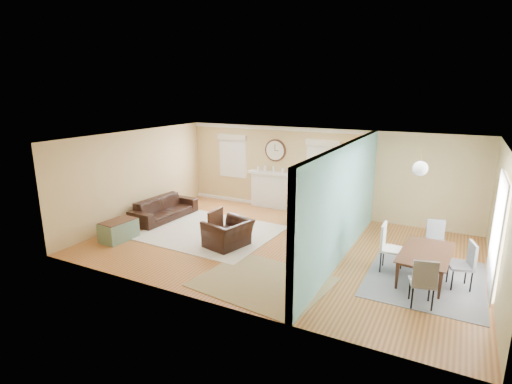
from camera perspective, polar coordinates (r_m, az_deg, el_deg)
floor at (r=9.84m, az=3.36°, el=-7.72°), size 9.00×9.00×0.00m
wall_back at (r=12.16m, az=9.26°, el=2.86°), size 9.00×0.02×2.60m
wall_front at (r=6.91m, az=-6.77°, el=-6.08°), size 9.00×0.02×2.60m
wall_left at (r=11.92m, az=-16.69°, el=2.20°), size 0.02×6.00×2.60m
wall_right at (r=8.71m, az=31.68°, el=-3.84°), size 0.02×6.00×2.60m
ceiling at (r=9.17m, az=3.60°, el=7.49°), size 9.00×6.00×0.02m
partition at (r=9.19m, az=12.85°, el=-0.75°), size 0.17×6.00×2.60m
fireplace at (r=12.74m, az=2.55°, el=0.33°), size 1.70×0.30×1.17m
wall_clock at (r=12.57m, az=2.79°, el=5.96°), size 0.70×0.07×0.70m
window_left at (r=13.30m, az=-3.36°, el=5.59°), size 1.05×0.13×1.42m
window_right at (r=12.03m, az=9.49°, el=4.47°), size 1.05×0.13×1.42m
french_doors at (r=8.77m, az=31.21°, el=-5.05°), size 0.06×1.70×2.20m
pendant at (r=8.49m, az=22.42°, el=3.12°), size 0.30×0.30×0.55m
rug_cream at (r=10.77m, az=-6.53°, el=-5.72°), size 3.43×3.00×0.02m
rug_jute at (r=8.11m, az=0.98°, el=-12.73°), size 2.68×2.29×0.01m
rug_grey at (r=8.93m, az=22.98°, el=-11.30°), size 2.18×2.72×0.01m
sofa at (r=12.03m, az=-12.97°, el=-2.31°), size 0.94×2.17×0.62m
eames_chair at (r=9.70m, az=-4.01°, el=-5.95°), size 1.12×1.21×0.66m
green_chair at (r=11.50m, az=7.32°, el=-2.54°), size 1.09×1.09×0.73m
trunk at (r=10.70m, az=-19.02°, el=-5.18°), size 0.59×0.92×0.51m
credenza at (r=10.28m, az=11.66°, el=-4.62°), size 0.54×1.60×0.80m
tv at (r=10.09m, az=11.76°, el=-0.95°), size 0.23×0.98×0.56m
garden_stool at (r=9.50m, az=9.67°, el=-7.14°), size 0.34×0.34×0.49m
potted_plant at (r=9.34m, az=9.79°, el=-4.55°), size 0.40×0.36×0.42m
dining_table at (r=8.81m, az=23.16°, el=-9.63°), size 1.02×1.70×0.58m
dining_chair_n at (r=9.79m, az=24.38°, el=-5.93°), size 0.48×0.48×0.88m
dining_chair_s at (r=7.67m, az=22.72°, el=-11.18°), size 0.49×0.49×0.92m
dining_chair_w at (r=8.79m, az=18.92°, el=-7.07°), size 0.46×0.46×1.02m
dining_chair_e at (r=8.62m, az=27.26°, el=-8.78°), size 0.51×0.51×0.93m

